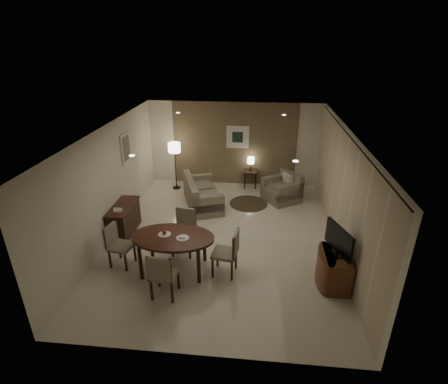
# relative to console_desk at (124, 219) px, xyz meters

# --- Properties ---
(room_shell) EXTENTS (5.50, 7.00, 2.70)m
(room_shell) POSITION_rel_console_desk_xyz_m (2.49, 0.40, 0.98)
(room_shell) COLOR beige
(room_shell) RESTS_ON ground
(taupe_accent) EXTENTS (3.96, 0.03, 2.70)m
(taupe_accent) POSITION_rel_console_desk_xyz_m (2.49, 3.48, 0.98)
(taupe_accent) COLOR #756849
(taupe_accent) RESTS_ON wall_back
(curtain_wall) EXTENTS (0.08, 6.70, 2.58)m
(curtain_wall) POSITION_rel_console_desk_xyz_m (5.17, 0.00, 0.95)
(curtain_wall) COLOR beige
(curtain_wall) RESTS_ON wall_right
(curtain_rod) EXTENTS (0.03, 6.80, 0.03)m
(curtain_rod) POSITION_rel_console_desk_xyz_m (5.17, 0.00, 2.27)
(curtain_rod) COLOR black
(curtain_rod) RESTS_ON wall_right
(art_back_frame) EXTENTS (0.72, 0.03, 0.72)m
(art_back_frame) POSITION_rel_console_desk_xyz_m (2.59, 3.46, 1.23)
(art_back_frame) COLOR silver
(art_back_frame) RESTS_ON wall_back
(art_back_canvas) EXTENTS (0.34, 0.01, 0.34)m
(art_back_canvas) POSITION_rel_console_desk_xyz_m (2.59, 3.44, 1.23)
(art_back_canvas) COLOR black
(art_back_canvas) RESTS_ON wall_back
(art_left_frame) EXTENTS (0.03, 0.60, 0.80)m
(art_left_frame) POSITION_rel_console_desk_xyz_m (-0.23, 1.20, 1.48)
(art_left_frame) COLOR silver
(art_left_frame) RESTS_ON wall_left
(art_left_canvas) EXTENTS (0.01, 0.46, 0.64)m
(art_left_canvas) POSITION_rel_console_desk_xyz_m (-0.21, 1.20, 1.48)
(art_left_canvas) COLOR gray
(art_left_canvas) RESTS_ON wall_left
(downlight_nl) EXTENTS (0.10, 0.10, 0.01)m
(downlight_nl) POSITION_rel_console_desk_xyz_m (1.09, -1.80, 2.31)
(downlight_nl) COLOR white
(downlight_nl) RESTS_ON ceiling
(downlight_nr) EXTENTS (0.10, 0.10, 0.01)m
(downlight_nr) POSITION_rel_console_desk_xyz_m (3.89, -1.80, 2.31)
(downlight_nr) COLOR white
(downlight_nr) RESTS_ON ceiling
(downlight_fl) EXTENTS (0.10, 0.10, 0.01)m
(downlight_fl) POSITION_rel_console_desk_xyz_m (1.09, 1.80, 2.31)
(downlight_fl) COLOR white
(downlight_fl) RESTS_ON ceiling
(downlight_fr) EXTENTS (0.10, 0.10, 0.01)m
(downlight_fr) POSITION_rel_console_desk_xyz_m (3.89, 1.80, 2.31)
(downlight_fr) COLOR white
(downlight_fr) RESTS_ON ceiling
(console_desk) EXTENTS (0.48, 1.20, 0.75)m
(console_desk) POSITION_rel_console_desk_xyz_m (0.00, 0.00, 0.00)
(console_desk) COLOR #471F16
(console_desk) RESTS_ON floor
(telephone) EXTENTS (0.20, 0.14, 0.09)m
(telephone) POSITION_rel_console_desk_xyz_m (0.00, -0.30, 0.43)
(telephone) COLOR white
(telephone) RESTS_ON console_desk
(tv_cabinet) EXTENTS (0.48, 0.90, 0.70)m
(tv_cabinet) POSITION_rel_console_desk_xyz_m (4.89, -1.50, -0.03)
(tv_cabinet) COLOR brown
(tv_cabinet) RESTS_ON floor
(flat_tv) EXTENTS (0.36, 0.85, 0.60)m
(flat_tv) POSITION_rel_console_desk_xyz_m (4.87, -1.50, 0.65)
(flat_tv) COLOR black
(flat_tv) RESTS_ON tv_cabinet
(dining_table) EXTENTS (1.74, 1.08, 0.81)m
(dining_table) POSITION_rel_console_desk_xyz_m (1.59, -1.37, 0.03)
(dining_table) COLOR #471F16
(dining_table) RESTS_ON floor
(chair_near) EXTENTS (0.52, 0.52, 1.00)m
(chair_near) POSITION_rel_console_desk_xyz_m (1.60, -2.17, 0.13)
(chair_near) COLOR gray
(chair_near) RESTS_ON floor
(chair_far) EXTENTS (0.55, 0.55, 1.03)m
(chair_far) POSITION_rel_console_desk_xyz_m (1.66, -0.73, 0.14)
(chair_far) COLOR gray
(chair_far) RESTS_ON floor
(chair_left) EXTENTS (0.54, 0.54, 0.95)m
(chair_left) POSITION_rel_console_desk_xyz_m (0.43, -1.32, 0.10)
(chair_left) COLOR gray
(chair_left) RESTS_ON floor
(chair_right) EXTENTS (0.55, 0.55, 1.01)m
(chair_right) POSITION_rel_console_desk_xyz_m (2.66, -1.39, 0.13)
(chair_right) COLOR gray
(chair_right) RESTS_ON floor
(plate_a) EXTENTS (0.26, 0.26, 0.02)m
(plate_a) POSITION_rel_console_desk_xyz_m (1.41, -1.32, 0.45)
(plate_a) COLOR white
(plate_a) RESTS_ON dining_table
(plate_b) EXTENTS (0.26, 0.26, 0.02)m
(plate_b) POSITION_rel_console_desk_xyz_m (1.81, -1.42, 0.45)
(plate_b) COLOR white
(plate_b) RESTS_ON dining_table
(fruit_apple) EXTENTS (0.09, 0.09, 0.09)m
(fruit_apple) POSITION_rel_console_desk_xyz_m (1.41, -1.32, 0.50)
(fruit_apple) COLOR maroon
(fruit_apple) RESTS_ON plate_a
(napkin) EXTENTS (0.12, 0.08, 0.03)m
(napkin) POSITION_rel_console_desk_xyz_m (1.81, -1.42, 0.47)
(napkin) COLOR white
(napkin) RESTS_ON plate_b
(round_rug) EXTENTS (1.13, 1.13, 0.01)m
(round_rug) POSITION_rel_console_desk_xyz_m (3.04, 1.96, -0.37)
(round_rug) COLOR #463A27
(round_rug) RESTS_ON floor
(sofa) EXTENTS (1.96, 1.43, 0.83)m
(sofa) POSITION_rel_console_desk_xyz_m (1.71, 1.73, 0.04)
(sofa) COLOR gray
(sofa) RESTS_ON floor
(armchair) EXTENTS (1.27, 1.28, 0.84)m
(armchair) POSITION_rel_console_desk_xyz_m (4.01, 2.30, 0.05)
(armchair) COLOR gray
(armchair) RESTS_ON floor
(side_table) EXTENTS (0.44, 0.44, 0.56)m
(side_table) POSITION_rel_console_desk_xyz_m (3.04, 3.23, -0.10)
(side_table) COLOR #321A10
(side_table) RESTS_ON floor
(table_lamp) EXTENTS (0.22, 0.22, 0.50)m
(table_lamp) POSITION_rel_console_desk_xyz_m (3.04, 3.25, 0.43)
(table_lamp) COLOR #FFEAC1
(table_lamp) RESTS_ON side_table
(floor_lamp) EXTENTS (0.39, 0.39, 1.52)m
(floor_lamp) POSITION_rel_console_desk_xyz_m (0.66, 2.87, 0.39)
(floor_lamp) COLOR #FFE5B7
(floor_lamp) RESTS_ON floor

